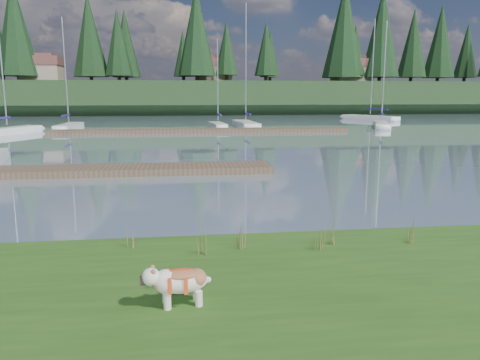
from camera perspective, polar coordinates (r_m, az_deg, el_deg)
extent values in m
plane|color=gray|center=(41.54, -7.38, 5.76)|extent=(200.00, 200.00, 0.00)
cube|color=#2A5017|center=(6.30, -7.05, -20.59)|extent=(60.00, 9.00, 0.35)
cube|color=black|center=(84.40, -7.46, 9.86)|extent=(200.00, 20.00, 5.00)
cylinder|color=silver|center=(7.04, -8.84, -14.45)|extent=(0.11, 0.11, 0.23)
cylinder|color=silver|center=(7.25, -9.00, -13.69)|extent=(0.11, 0.11, 0.23)
cylinder|color=silver|center=(7.09, -5.04, -14.19)|extent=(0.11, 0.11, 0.23)
cylinder|color=silver|center=(7.29, -5.32, -13.45)|extent=(0.11, 0.11, 0.23)
ellipsoid|color=silver|center=(7.07, -7.00, -12.17)|extent=(0.79, 0.46, 0.36)
ellipsoid|color=#9F5E3B|center=(7.03, -7.02, -11.31)|extent=(0.56, 0.41, 0.13)
ellipsoid|color=silver|center=(6.99, -10.82, -11.52)|extent=(0.29, 0.30, 0.26)
cube|color=black|center=(7.01, -11.76, -11.92)|extent=(0.09, 0.14, 0.10)
cube|color=#4C3D2C|center=(21.05, -18.28, 1.08)|extent=(16.00, 2.00, 0.30)
cube|color=#4C3D2C|center=(41.57, -4.62, 6.02)|extent=(26.00, 2.20, 0.30)
cube|color=silver|center=(44.00, -26.47, 5.30)|extent=(4.17, 6.49, 0.70)
ellipsoid|color=silver|center=(46.35, -23.64, 5.73)|extent=(2.05, 2.21, 0.70)
cylinder|color=silver|center=(43.94, -27.07, 12.44)|extent=(0.12, 0.12, 9.84)
cube|color=silver|center=(46.92, -20.11, 6.02)|extent=(1.59, 6.04, 0.70)
ellipsoid|color=silver|center=(49.81, -19.24, 6.30)|extent=(1.37, 1.68, 0.70)
cylinder|color=silver|center=(46.86, -20.53, 12.44)|extent=(0.12, 0.12, 9.36)
cube|color=navy|center=(46.07, -20.47, 7.40)|extent=(0.29, 2.39, 0.20)
cube|color=silver|center=(45.58, -2.69, 6.53)|extent=(1.49, 4.94, 0.70)
ellipsoid|color=silver|center=(47.98, -3.16, 6.73)|extent=(1.16, 1.41, 0.70)
cylinder|color=silver|center=(45.49, -2.74, 12.08)|extent=(0.12, 0.12, 7.66)
cube|color=navy|center=(44.86, -2.57, 7.98)|extent=(0.35, 1.95, 0.20)
cube|color=silver|center=(47.61, 0.70, 6.72)|extent=(1.97, 7.35, 0.70)
ellipsoid|color=silver|center=(51.19, -0.05, 6.99)|extent=(1.68, 2.06, 0.70)
cylinder|color=silver|center=(47.60, 0.72, 14.16)|extent=(0.12, 0.12, 11.21)
cube|color=navy|center=(46.57, 0.93, 8.08)|extent=(0.33, 2.91, 0.20)
cube|color=silver|center=(48.83, 16.83, 6.37)|extent=(3.38, 6.20, 0.70)
ellipsoid|color=silver|center=(51.86, 16.60, 6.60)|extent=(1.82, 2.01, 0.70)
cylinder|color=silver|center=(48.77, 17.17, 12.55)|extent=(0.12, 0.12, 9.39)
cube|color=navy|center=(47.94, 16.98, 7.70)|extent=(1.01, 2.34, 0.20)
cube|color=silver|center=(62.52, 15.58, 7.26)|extent=(5.22, 7.71, 0.70)
ellipsoid|color=silver|center=(65.05, 12.91, 7.49)|extent=(2.50, 2.67, 0.70)
cylinder|color=silver|center=(62.51, 15.87, 13.11)|extent=(0.12, 0.12, 11.62)
cube|color=navy|center=(61.80, 16.40, 8.28)|extent=(1.63, 2.83, 0.20)
cone|color=#475B23|center=(9.14, -5.03, -7.27)|extent=(0.03, 0.03, 0.57)
cone|color=brown|center=(9.10, -4.31, -7.72)|extent=(0.03, 0.03, 0.45)
cone|color=#475B23|center=(9.16, -4.66, -7.03)|extent=(0.03, 0.03, 0.62)
cone|color=brown|center=(9.15, -4.13, -7.81)|extent=(0.03, 0.03, 0.40)
cone|color=#475B23|center=(9.08, -4.88, -7.59)|extent=(0.03, 0.03, 0.51)
cone|color=#475B23|center=(9.46, -0.03, -6.87)|extent=(0.03, 0.03, 0.48)
cone|color=brown|center=(9.43, 0.69, -7.25)|extent=(0.03, 0.03, 0.39)
cone|color=#475B23|center=(9.49, 0.31, -6.66)|extent=(0.03, 0.03, 0.53)
cone|color=brown|center=(9.48, 0.84, -7.30)|extent=(0.03, 0.03, 0.34)
cone|color=#475B23|center=(9.40, 0.16, -7.15)|extent=(0.03, 0.03, 0.43)
cone|color=#475B23|center=(9.88, 10.45, -6.00)|extent=(0.03, 0.03, 0.58)
cone|color=brown|center=(9.86, 11.17, -6.40)|extent=(0.03, 0.03, 0.47)
cone|color=#475B23|center=(9.91, 10.73, -5.77)|extent=(0.03, 0.03, 0.64)
cone|color=brown|center=(9.92, 11.26, -6.48)|extent=(0.03, 0.03, 0.41)
cone|color=#475B23|center=(9.82, 10.70, -6.28)|extent=(0.03, 0.03, 0.52)
cone|color=#475B23|center=(9.80, -13.45, -6.66)|extent=(0.03, 0.03, 0.45)
cone|color=brown|center=(9.74, -12.83, -7.02)|extent=(0.03, 0.03, 0.36)
cone|color=#475B23|center=(9.82, -13.09, -6.48)|extent=(0.03, 0.03, 0.49)
cone|color=brown|center=(9.78, -12.63, -7.08)|extent=(0.03, 0.03, 0.31)
cone|color=#475B23|center=(9.73, -13.37, -6.92)|extent=(0.03, 0.03, 0.40)
cone|color=#475B23|center=(9.55, 9.26, -7.04)|extent=(0.03, 0.03, 0.42)
cone|color=brown|center=(9.53, 10.01, -7.36)|extent=(0.03, 0.03, 0.34)
cone|color=#475B23|center=(9.59, 9.56, -6.84)|extent=(0.03, 0.03, 0.46)
cone|color=brown|center=(9.58, 10.11, -7.40)|extent=(0.03, 0.03, 0.29)
cone|color=#475B23|center=(9.49, 9.51, -7.29)|extent=(0.03, 0.03, 0.38)
cone|color=#475B23|center=(10.31, 19.74, -5.77)|extent=(0.03, 0.03, 0.57)
cone|color=brown|center=(10.32, 20.45, -6.14)|extent=(0.03, 0.03, 0.46)
cone|color=#475B23|center=(10.35, 19.98, -5.55)|extent=(0.03, 0.03, 0.63)
cone|color=brown|center=(10.37, 20.48, -6.22)|extent=(0.03, 0.03, 0.40)
cone|color=#475B23|center=(10.26, 20.04, -6.04)|extent=(0.03, 0.03, 0.52)
cube|color=#33281C|center=(10.36, -7.20, -8.43)|extent=(60.00, 0.50, 0.14)
cylinder|color=#382619|center=(83.29, -25.33, 11.29)|extent=(0.60, 0.60, 1.80)
cone|color=black|center=(83.86, -25.76, 16.51)|extent=(6.60, 6.60, 15.00)
cylinder|color=#382619|center=(84.04, -14.50, 11.94)|extent=(0.60, 0.60, 1.80)
cone|color=black|center=(84.41, -14.69, 15.91)|extent=(4.84, 4.84, 11.00)
cylinder|color=#382619|center=(77.49, -5.25, 12.37)|extent=(0.60, 0.60, 1.80)
cone|color=black|center=(78.06, -5.34, 17.66)|extent=(6.16, 6.16, 14.00)
cylinder|color=#382619|center=(82.80, 3.17, 12.28)|extent=(0.60, 0.60, 1.80)
cone|color=black|center=(83.09, 3.20, 15.69)|extent=(3.96, 3.96, 9.00)
cylinder|color=#382619|center=(84.21, 12.35, 12.03)|extent=(0.60, 0.60, 1.80)
cone|color=black|center=(84.84, 12.58, 17.50)|extent=(7.04, 7.04, 16.00)
cylinder|color=#382619|center=(92.50, 20.08, 11.49)|extent=(0.60, 0.60, 1.80)
cone|color=black|center=(92.88, 20.33, 15.37)|extent=(5.28, 5.28, 12.00)
cube|color=gray|center=(84.38, -22.97, 11.78)|extent=(6.00, 5.00, 2.80)
cube|color=brown|center=(84.48, -23.07, 13.20)|extent=(6.30, 5.30, 1.40)
cube|color=brown|center=(84.53, -23.11, 13.74)|extent=(4.20, 3.60, 0.70)
cube|color=gray|center=(82.67, -3.26, 12.63)|extent=(6.00, 5.00, 2.80)
cube|color=brown|center=(82.77, -3.27, 14.08)|extent=(6.30, 5.30, 1.40)
cube|color=brown|center=(82.82, -3.28, 14.63)|extent=(4.20, 3.60, 0.70)
cube|color=gray|center=(85.85, 13.42, 12.28)|extent=(6.00, 5.00, 2.80)
cube|color=brown|center=(85.95, 13.49, 13.68)|extent=(6.30, 5.30, 1.40)
cube|color=brown|center=(86.00, 13.51, 14.21)|extent=(4.20, 3.60, 0.70)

